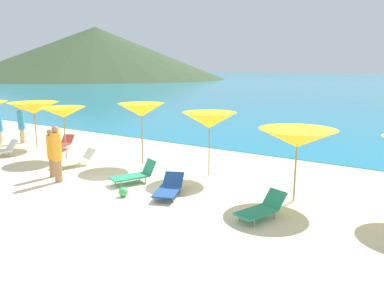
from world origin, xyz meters
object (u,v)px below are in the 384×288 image
object	(u,v)px
beach_ball	(123,192)
lounge_chair_4	(169,187)
beachgoer_3	(51,151)
umbrella_5	(209,120)
beachgoer_2	(57,152)
lounge_chair_8	(63,143)
umbrella_3	(63,112)
umbrella_6	(297,138)
lounge_chair_5	(262,208)
lounge_chair_7	(1,150)
lounge_chair_1	(75,160)
lounge_chair_10	(135,174)
beachgoer_1	(21,124)
umbrella_2	(34,108)
umbrella_4	(141,110)

from	to	relation	value
beach_ball	lounge_chair_4	bearing A→B (deg)	39.76
beachgoer_3	umbrella_5	bearing A→B (deg)	62.67
beachgoer_2	beachgoer_3	bearing A→B (deg)	-42.81
lounge_chair_4	lounge_chair_8	bearing A→B (deg)	141.33
umbrella_3	umbrella_6	world-z (taller)	umbrella_3
lounge_chair_5	beachgoer_3	xyz separation A→B (m)	(-7.49, -0.61, 0.63)
lounge_chair_7	lounge_chair_8	world-z (taller)	lounge_chair_7
lounge_chair_1	beach_ball	distance (m)	4.25
umbrella_3	lounge_chair_5	xyz separation A→B (m)	(9.41, -1.43, -1.65)
umbrella_5	lounge_chair_10	world-z (taller)	umbrella_5
lounge_chair_4	beach_ball	size ratio (longest dim) A/B	5.92
lounge_chair_10	beach_ball	world-z (taller)	lounge_chair_10
lounge_chair_8	beachgoer_1	size ratio (longest dim) A/B	0.84
lounge_chair_7	beachgoer_3	distance (m)	4.43
umbrella_3	beach_ball	bearing A→B (deg)	-21.97
umbrella_5	umbrella_6	distance (m)	3.42
umbrella_6	lounge_chair_8	distance (m)	11.24
umbrella_2	beach_ball	bearing A→B (deg)	-18.25
lounge_chair_4	lounge_chair_5	bearing A→B (deg)	-24.77
lounge_chair_8	beachgoer_2	world-z (taller)	beachgoer_2
umbrella_2	lounge_chair_1	size ratio (longest dim) A/B	1.36
umbrella_5	beachgoer_2	world-z (taller)	umbrella_5
lounge_chair_5	beach_ball	world-z (taller)	lounge_chair_5
umbrella_5	beach_ball	size ratio (longest dim) A/B	7.92
beachgoer_2	umbrella_6	bearing A→B (deg)	178.67
lounge_chair_8	beach_ball	size ratio (longest dim) A/B	5.53
lounge_chair_5	beachgoer_2	size ratio (longest dim) A/B	0.80
lounge_chair_10	lounge_chair_4	bearing A→B (deg)	11.89
umbrella_3	umbrella_4	size ratio (longest dim) A/B	0.90
lounge_chair_10	beachgoer_1	distance (m)	9.47
lounge_chair_4	lounge_chair_1	bearing A→B (deg)	150.16
lounge_chair_1	beachgoer_3	distance (m)	1.58
umbrella_3	beach_ball	size ratio (longest dim) A/B	7.62
umbrella_2	lounge_chair_5	xyz separation A→B (m)	(12.32, -1.99, -1.62)
lounge_chair_7	beachgoer_2	world-z (taller)	beachgoer_2
umbrella_3	umbrella_5	xyz separation A→B (m)	(6.36, 1.10, 0.03)
umbrella_2	umbrella_5	size ratio (longest dim) A/B	1.04
lounge_chair_4	beachgoer_1	distance (m)	11.16
umbrella_5	lounge_chair_1	distance (m)	5.51
umbrella_3	lounge_chair_10	xyz separation A→B (m)	(4.78, -0.98, -1.63)
beachgoer_3	umbrella_4	bearing A→B (deg)	93.24
lounge_chair_8	beachgoer_1	xyz separation A→B (m)	(-3.05, -0.12, 0.69)
lounge_chair_8	umbrella_3	bearing A→B (deg)	-60.46
umbrella_4	umbrella_6	bearing A→B (deg)	-7.27
beachgoer_1	beachgoer_2	distance (m)	7.76
lounge_chair_4	beachgoer_2	world-z (taller)	beachgoer_2
lounge_chair_4	umbrella_3	bearing A→B (deg)	145.81
umbrella_2	lounge_chair_8	bearing A→B (deg)	14.87
umbrella_6	beachgoer_3	world-z (taller)	umbrella_6
lounge_chair_5	beachgoer_3	size ratio (longest dim) A/B	0.90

